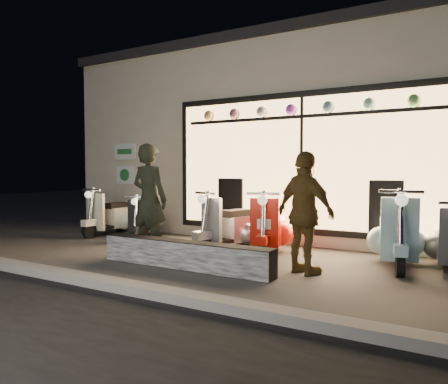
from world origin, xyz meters
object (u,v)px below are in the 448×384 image
at_px(scooter_silver, 234,227).
at_px(man, 149,200).
at_px(scooter_red, 269,229).
at_px(graffiti_barrier, 185,255).
at_px(woman, 305,213).

relative_size(scooter_silver, man, 0.76).
bearing_deg(scooter_red, graffiti_barrier, -123.96).
relative_size(scooter_silver, woman, 0.84).
bearing_deg(graffiti_barrier, scooter_red, 72.34).
bearing_deg(scooter_silver, woman, -16.00).
xyz_separation_m(scooter_silver, scooter_red, (0.66, 0.08, 0.01)).
distance_m(graffiti_barrier, scooter_red, 1.82).
xyz_separation_m(scooter_silver, woman, (1.72, -1.09, 0.44)).
relative_size(man, woman, 1.10).
relative_size(scooter_red, woman, 0.86).
height_order(scooter_silver, woman, woman).
bearing_deg(man, scooter_silver, -130.31).
distance_m(graffiti_barrier, man, 1.42).
xyz_separation_m(man, woman, (2.71, 0.03, -0.09)).
height_order(man, woman, man).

